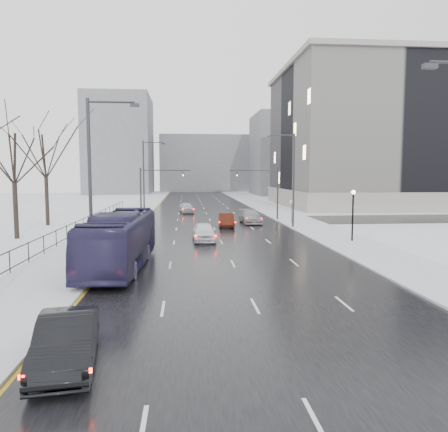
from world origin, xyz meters
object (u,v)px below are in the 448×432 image
object	(u,v)px
streetlight_l_far	(145,175)
lamppost_r_mid	(353,208)
streetlight_r_mid	(292,175)
mast_signal_left	(150,188)
streetlight_l_near	(94,177)
mast_signal_right	(269,187)
sedan_left_near	(67,341)
sedan_center_far	(187,208)
sedan_right_near	(226,220)
sedan_right_far	(250,217)
tree_park_e	(48,226)
sedan_center_near	(204,232)
no_uturn_sign	(292,204)
tree_park_d	(17,240)
bus	(120,240)

from	to	relation	value
streetlight_l_far	lamppost_r_mid	xyz separation A→B (m)	(19.17, -22.00, -2.67)
streetlight_r_mid	mast_signal_left	distance (m)	17.50
streetlight_l_near	mast_signal_right	bearing A→B (deg)	61.04
sedan_left_near	sedan_center_far	world-z (taller)	sedan_center_far
sedan_right_near	sedan_right_far	world-z (taller)	sedan_right_far
streetlight_l_near	sedan_left_near	distance (m)	13.37
tree_park_e	lamppost_r_mid	bearing A→B (deg)	-25.62
sedan_left_near	sedan_right_far	world-z (taller)	same
sedan_center_far	mast_signal_right	bearing A→B (deg)	-53.27
streetlight_r_mid	sedan_left_near	bearing A→B (deg)	-114.49
sedan_right_near	sedan_center_far	xyz separation A→B (m)	(-4.25, 17.41, 0.05)
mast_signal_left	sedan_center_near	world-z (taller)	mast_signal_left
streetlight_r_mid	streetlight_l_near	distance (m)	25.82
streetlight_l_near	no_uturn_sign	distance (m)	29.81
sedan_left_near	mast_signal_right	bearing A→B (deg)	63.07
streetlight_l_far	mast_signal_left	bearing A→B (deg)	-78.13
streetlight_l_far	sedan_center_far	bearing A→B (deg)	51.77
lamppost_r_mid	sedan_center_far	xyz separation A→B (m)	(-13.88, 28.71, -2.13)
streetlight_r_mid	streetlight_l_far	distance (m)	20.27
mast_signal_left	tree_park_d	bearing A→B (deg)	-126.80
streetlight_l_near	mast_signal_left	world-z (taller)	streetlight_l_near
no_uturn_sign	sedan_center_far	distance (m)	19.09
tree_park_e	sedan_left_near	bearing A→B (deg)	-72.29
tree_park_e	streetlight_l_far	world-z (taller)	streetlight_l_far
streetlight_l_near	sedan_right_near	bearing A→B (deg)	65.89
mast_signal_right	sedan_right_far	world-z (taller)	mast_signal_right
mast_signal_right	sedan_right_far	bearing A→B (deg)	-130.10
streetlight_l_near	sedan_right_far	distance (m)	28.12
streetlight_l_far	bus	size ratio (longest dim) A/B	0.82
tree_park_e	bus	bearing A→B (deg)	-63.56
streetlight_l_far	lamppost_r_mid	distance (m)	29.30
tree_park_e	sedan_right_far	xyz separation A→B (m)	(22.70, 0.64, 0.82)
no_uturn_sign	sedan_center_far	size ratio (longest dim) A/B	0.59
tree_park_d	mast_signal_right	world-z (taller)	mast_signal_right
mast_signal_right	mast_signal_left	xyz separation A→B (m)	(-14.65, 0.00, 0.00)
tree_park_e	sedan_center_near	bearing A→B (deg)	-36.50
bus	sedan_right_far	distance (m)	25.88
streetlight_r_mid	sedan_right_far	distance (m)	7.62
tree_park_d	mast_signal_left	size ratio (longest dim) A/B	1.92
mast_signal_right	sedan_center_near	bearing A→B (deg)	-118.23
streetlight_l_near	sedan_center_far	xyz separation A→B (m)	(5.28, 38.71, -4.80)
bus	sedan_center_near	bearing A→B (deg)	63.71
tree_park_d	mast_signal_right	distance (m)	29.05
bus	tree_park_e	bearing A→B (deg)	118.77
sedan_center_near	sedan_right_near	world-z (taller)	sedan_center_near
streetlight_r_mid	mast_signal_left	world-z (taller)	streetlight_r_mid
lamppost_r_mid	bus	xyz separation A→B (m)	(-18.00, -8.52, -1.20)
streetlight_l_near	mast_signal_right	world-z (taller)	streetlight_l_near
streetlight_r_mid	mast_signal_left	size ratio (longest dim) A/B	1.54
sedan_left_near	streetlight_r_mid	bearing A→B (deg)	57.59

